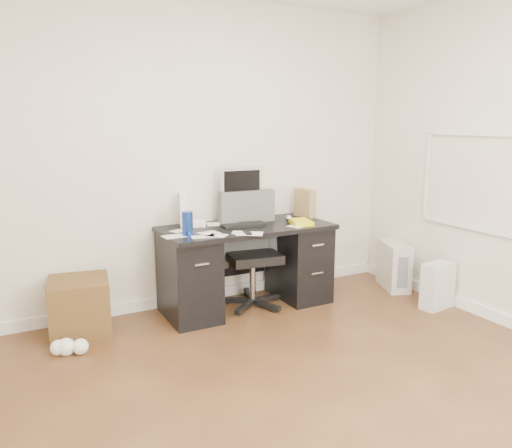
% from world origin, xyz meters
% --- Properties ---
extents(ground, '(4.00, 4.00, 0.00)m').
position_xyz_m(ground, '(0.00, 0.00, 0.00)').
color(ground, '#492917').
rests_on(ground, ground).
extents(room_shell, '(4.02, 4.02, 2.71)m').
position_xyz_m(room_shell, '(0.03, 0.03, 1.66)').
color(room_shell, beige).
rests_on(room_shell, ground).
extents(desk, '(1.50, 0.70, 0.75)m').
position_xyz_m(desk, '(0.30, 1.65, 0.40)').
color(desk, black).
rests_on(desk, ground).
extents(loose_papers, '(1.10, 0.60, 0.00)m').
position_xyz_m(loose_papers, '(0.10, 1.60, 0.75)').
color(loose_papers, white).
rests_on(loose_papers, desk).
extents(lcd_monitor, '(0.40, 0.24, 0.50)m').
position_xyz_m(lcd_monitor, '(0.34, 1.84, 1.00)').
color(lcd_monitor, '#AEAFB3').
rests_on(lcd_monitor, desk).
extents(keyboard, '(0.40, 0.15, 0.02)m').
position_xyz_m(keyboard, '(0.27, 1.65, 0.76)').
color(keyboard, black).
rests_on(keyboard, desk).
extents(computer_mouse, '(0.08, 0.08, 0.07)m').
position_xyz_m(computer_mouse, '(0.72, 1.63, 0.78)').
color(computer_mouse, '#AEAFB3').
rests_on(computer_mouse, desk).
extents(travel_mug, '(0.09, 0.09, 0.20)m').
position_xyz_m(travel_mug, '(-0.29, 1.52, 0.85)').
color(travel_mug, navy).
rests_on(travel_mug, desk).
extents(white_binder, '(0.18, 0.28, 0.29)m').
position_xyz_m(white_binder, '(-0.19, 1.90, 0.90)').
color(white_binder, white).
rests_on(white_binder, desk).
extents(magazine_file, '(0.15, 0.24, 0.27)m').
position_xyz_m(magazine_file, '(0.99, 1.78, 0.88)').
color(magazine_file, '#9C7B4B').
rests_on(magazine_file, desk).
extents(pen_cup, '(0.12, 0.12, 0.22)m').
position_xyz_m(pen_cup, '(0.61, 1.90, 0.86)').
color(pen_cup, brown).
rests_on(pen_cup, desk).
extents(yellow_book, '(0.23, 0.27, 0.04)m').
position_xyz_m(yellow_book, '(0.76, 1.48, 0.77)').
color(yellow_book, yellow).
rests_on(yellow_book, desk).
extents(paper_remote, '(0.28, 0.26, 0.02)m').
position_xyz_m(paper_remote, '(0.18, 1.35, 0.76)').
color(paper_remote, white).
rests_on(paper_remote, desk).
extents(office_chair, '(0.66, 0.66, 1.04)m').
position_xyz_m(office_chair, '(0.36, 1.66, 0.52)').
color(office_chair, '#4C4E4C').
rests_on(office_chair, ground).
extents(pc_tower, '(0.36, 0.51, 0.46)m').
position_xyz_m(pc_tower, '(1.85, 1.43, 0.23)').
color(pc_tower, beige).
rests_on(pc_tower, ground).
extents(shopping_bag, '(0.34, 0.26, 0.42)m').
position_xyz_m(shopping_bag, '(1.80, 0.82, 0.21)').
color(shopping_bag, silver).
rests_on(shopping_bag, ground).
extents(wicker_basket, '(0.51, 0.51, 0.45)m').
position_xyz_m(wicker_basket, '(-1.13, 1.73, 0.22)').
color(wicker_basket, '#453114').
rests_on(wicker_basket, ground).
extents(desk_printer, '(0.37, 0.31, 0.22)m').
position_xyz_m(desk_printer, '(-0.26, 1.80, 0.11)').
color(desk_printer, slate).
rests_on(desk_printer, ground).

